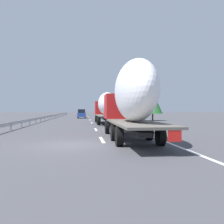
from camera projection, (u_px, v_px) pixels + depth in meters
ground_plane at (81, 119)px, 53.60m from camera, size 260.00×260.00×0.00m
lane_stripe_0 at (102, 140)px, 16.03m from camera, size 3.20×0.20×0.01m
lane_stripe_1 at (96, 130)px, 24.23m from camera, size 3.20×0.20×0.01m
lane_stripe_2 at (92, 123)px, 36.39m from camera, size 3.20×0.20×0.01m
lane_stripe_3 at (90, 120)px, 46.52m from camera, size 3.20×0.20×0.01m
lane_stripe_4 at (89, 118)px, 57.17m from camera, size 3.20×0.20×0.01m
lane_stripe_5 at (88, 117)px, 64.35m from camera, size 3.20×0.20×0.01m
lane_stripe_6 at (87, 116)px, 80.19m from camera, size 3.20×0.20×0.01m
edge_line_right at (105, 118)px, 59.18m from camera, size 110.00×0.20×0.01m
truck_lead at (106, 106)px, 33.70m from camera, size 13.91×2.55×4.09m
truck_trailing at (132, 98)px, 15.70m from camera, size 12.55×2.55×4.76m
car_red_compact at (82, 112)px, 83.28m from camera, size 4.19×1.74×1.92m
car_blue_sedan at (82, 114)px, 55.94m from camera, size 4.67×1.78×1.96m
road_sign at (110, 108)px, 58.13m from camera, size 0.10×0.90×3.10m
tree_0 at (113, 104)px, 80.58m from camera, size 2.85×2.85×5.66m
tree_1 at (111, 102)px, 86.28m from camera, size 3.98×3.98×7.32m
tree_2 at (153, 102)px, 43.73m from camera, size 3.40×3.40×5.02m
guardrail_median at (53, 116)px, 55.92m from camera, size 94.00×0.10×0.76m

